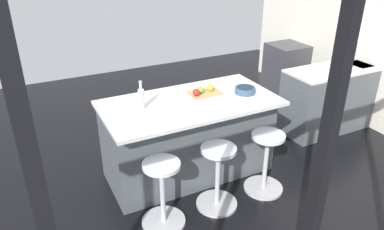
% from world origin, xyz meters
% --- Properties ---
extents(ground_plane, '(7.80, 7.80, 0.00)m').
position_xyz_m(ground_plane, '(0.00, 0.00, 0.00)').
color(ground_plane, black).
extents(interior_partition_left, '(0.15, 5.09, 2.69)m').
position_xyz_m(interior_partition_left, '(-3.00, 0.00, 1.34)').
color(interior_partition_left, silver).
rests_on(interior_partition_left, ground_plane).
extents(sink_cabinet, '(2.01, 0.60, 1.20)m').
position_xyz_m(sink_cabinet, '(-2.66, -0.03, 0.47)').
color(sink_cabinet, '#4C5156').
rests_on(sink_cabinet, ground_plane).
extents(oven_range, '(0.60, 0.61, 0.89)m').
position_xyz_m(oven_range, '(-2.65, -1.38, 0.45)').
color(oven_range, '#38383D').
rests_on(oven_range, ground_plane).
extents(kitchen_island, '(1.95, 1.01, 0.96)m').
position_xyz_m(kitchen_island, '(0.00, 0.10, 0.48)').
color(kitchen_island, '#4C5156').
rests_on(kitchen_island, ground_plane).
extents(stool_by_window, '(0.44, 0.44, 0.71)m').
position_xyz_m(stool_by_window, '(-0.61, 0.78, 0.34)').
color(stool_by_window, '#B7B7BC').
rests_on(stool_by_window, ground_plane).
extents(stool_middle, '(0.44, 0.44, 0.71)m').
position_xyz_m(stool_middle, '(0.00, 0.78, 0.34)').
color(stool_middle, '#B7B7BC').
rests_on(stool_middle, ground_plane).
extents(stool_near_camera, '(0.44, 0.44, 0.71)m').
position_xyz_m(stool_near_camera, '(0.61, 0.78, 0.34)').
color(stool_near_camera, '#B7B7BC').
rests_on(stool_near_camera, ground_plane).
extents(cutting_board, '(0.36, 0.24, 0.02)m').
position_xyz_m(cutting_board, '(-0.25, 0.02, 0.97)').
color(cutting_board, tan).
rests_on(cutting_board, kitchen_island).
extents(apple_green, '(0.08, 0.08, 0.08)m').
position_xyz_m(apple_green, '(-0.19, 0.03, 1.02)').
color(apple_green, '#609E2D').
rests_on(apple_green, cutting_board).
extents(apple_red, '(0.08, 0.08, 0.08)m').
position_xyz_m(apple_red, '(-0.11, 0.07, 1.02)').
color(apple_red, red).
rests_on(apple_red, cutting_board).
extents(apple_yellow, '(0.09, 0.09, 0.09)m').
position_xyz_m(apple_yellow, '(-0.32, 0.01, 1.02)').
color(apple_yellow, gold).
rests_on(apple_yellow, cutting_board).
extents(water_bottle, '(0.06, 0.06, 0.31)m').
position_xyz_m(water_bottle, '(0.54, 0.09, 1.08)').
color(water_bottle, silver).
rests_on(water_bottle, kitchen_island).
extents(fruit_bowl, '(0.24, 0.24, 0.07)m').
position_xyz_m(fruit_bowl, '(-0.67, 0.21, 1.00)').
color(fruit_bowl, '#334C6B').
rests_on(fruit_bowl, kitchen_island).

